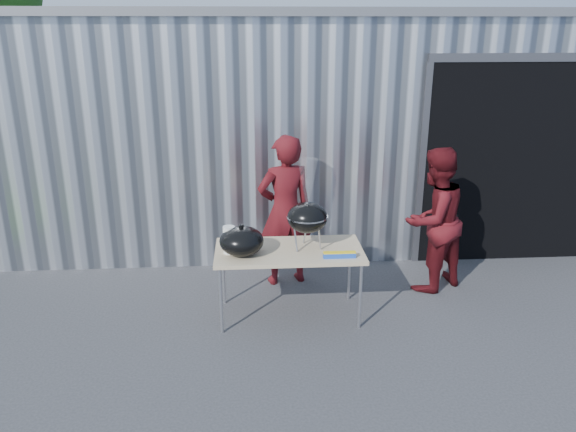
{
  "coord_description": "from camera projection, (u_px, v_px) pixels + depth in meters",
  "views": [
    {
      "loc": [
        -0.04,
        -4.91,
        2.93
      ],
      "look_at": [
        0.33,
        0.53,
        1.05
      ],
      "focal_mm": 35.0,
      "sensor_mm": 36.0,
      "label": 1
    }
  ],
  "objects": [
    {
      "name": "ground",
      "position": [
        259.0,
        334.0,
        5.59
      ],
      "size": [
        80.0,
        80.0,
        0.0
      ],
      "primitive_type": "plane",
      "color": "#323234"
    },
    {
      "name": "building",
      "position": [
        306.0,
        110.0,
        9.47
      ],
      "size": [
        8.2,
        6.2,
        3.1
      ],
      "color": "silver",
      "rests_on": "ground"
    },
    {
      "name": "folding_table",
      "position": [
        289.0,
        253.0,
        5.72
      ],
      "size": [
        1.5,
        0.75,
        0.75
      ],
      "color": "tan",
      "rests_on": "ground"
    },
    {
      "name": "kettle_grill",
      "position": [
        307.0,
        209.0,
        5.6
      ],
      "size": [
        0.41,
        0.41,
        0.93
      ],
      "color": "black",
      "rests_on": "folding_table"
    },
    {
      "name": "grill_lid",
      "position": [
        242.0,
        241.0,
        5.53
      ],
      "size": [
        0.44,
        0.44,
        0.32
      ],
      "color": "black",
      "rests_on": "folding_table"
    },
    {
      "name": "paper_towels",
      "position": [
        229.0,
        240.0,
        5.57
      ],
      "size": [
        0.12,
        0.12,
        0.28
      ],
      "primitive_type": "cylinder",
      "color": "white",
      "rests_on": "folding_table"
    },
    {
      "name": "white_tub",
      "position": [
        235.0,
        240.0,
        5.81
      ],
      "size": [
        0.2,
        0.15,
        0.1
      ],
      "primitive_type": "cube",
      "color": "white",
      "rests_on": "folding_table"
    },
    {
      "name": "foil_box",
      "position": [
        339.0,
        255.0,
        5.49
      ],
      "size": [
        0.32,
        0.05,
        0.06
      ],
      "color": "blue",
      "rests_on": "folding_table"
    },
    {
      "name": "person_cook",
      "position": [
        285.0,
        211.0,
        6.45
      ],
      "size": [
        0.73,
        0.57,
        1.77
      ],
      "primitive_type": "imported",
      "rotation": [
        0.0,
        0.0,
        3.39
      ],
      "color": "#4F0F13",
      "rests_on": "ground"
    },
    {
      "name": "person_bystander",
      "position": [
        433.0,
        220.0,
        6.32
      ],
      "size": [
        1.01,
        0.95,
        1.66
      ],
      "primitive_type": "imported",
      "rotation": [
        0.0,
        0.0,
        3.68
      ],
      "color": "#4F0F13",
      "rests_on": "ground"
    }
  ]
}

